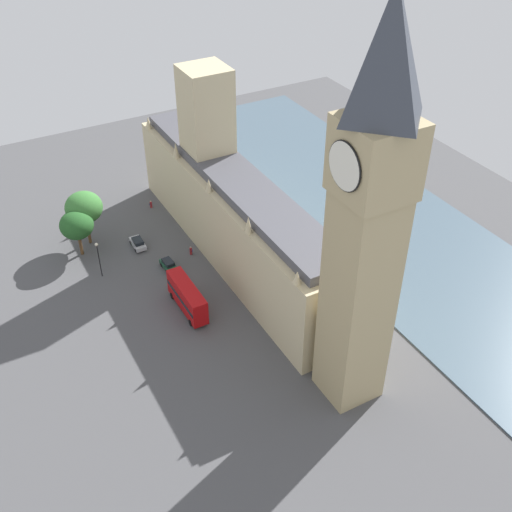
# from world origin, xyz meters

# --- Properties ---
(ground_plane) EXTENTS (129.52, 129.52, 0.00)m
(ground_plane) POSITION_xyz_m (0.00, 0.00, 0.00)
(ground_plane) COLOR #4C4C4F
(river_thames) EXTENTS (32.18, 116.57, 0.25)m
(river_thames) POSITION_xyz_m (-30.53, 0.00, 0.12)
(river_thames) COLOR #475B6B
(river_thames) RESTS_ON ground
(parliament_building) EXTENTS (10.95, 59.52, 30.77)m
(parliament_building) POSITION_xyz_m (-1.99, -1.58, 9.01)
(parliament_building) COLOR #CCBA8E
(parliament_building) RESTS_ON ground
(clock_tower) EXTENTS (7.94, 7.94, 54.36)m
(clock_tower) POSITION_xyz_m (-0.93, 34.59, 28.12)
(clock_tower) COLOR tan
(clock_tower) RESTS_ON ground
(car_silver_opposite_hall) EXTENTS (2.03, 4.36, 1.74)m
(car_silver_opposite_hall) POSITION_xyz_m (12.70, -10.94, 0.89)
(car_silver_opposite_hall) COLOR #B7B7BC
(car_silver_opposite_hall) RESTS_ON ground
(car_dark_green_leading) EXTENTS (2.02, 4.42, 1.74)m
(car_dark_green_leading) POSITION_xyz_m (10.31, -2.12, 0.89)
(car_dark_green_leading) COLOR #19472D
(car_dark_green_leading) RESTS_ON ground
(double_decker_bus_midblock) EXTENTS (2.67, 10.50, 4.75)m
(double_decker_bus_midblock) POSITION_xyz_m (11.67, 9.05, 2.63)
(double_decker_bus_midblock) COLOR #B20C0F
(double_decker_bus_midblock) RESTS_ON ground
(pedestrian_corner) EXTENTS (0.66, 0.58, 1.64)m
(pedestrian_corner) POSITION_xyz_m (5.20, -4.29, 0.74)
(pedestrian_corner) COLOR maroon
(pedestrian_corner) RESTS_ON ground
(pedestrian_far_end) EXTENTS (0.67, 0.63, 1.58)m
(pedestrian_far_end) POSITION_xyz_m (5.74, -22.39, 0.71)
(pedestrian_far_end) COLOR maroon
(pedestrian_far_end) RESTS_ON ground
(plane_tree_near_tower) EXTENTS (5.86, 5.86, 8.68)m
(plane_tree_near_tower) POSITION_xyz_m (22.19, -13.77, 6.16)
(plane_tree_near_tower) COLOR brown
(plane_tree_near_tower) RESTS_ON ground
(plane_tree_kerbside) EXTENTS (6.61, 6.61, 10.34)m
(plane_tree_kerbside) POSITION_xyz_m (19.87, -16.57, 7.50)
(plane_tree_kerbside) COLOR brown
(plane_tree_kerbside) RESTS_ON ground
(street_lamp_trailing) EXTENTS (0.56, 0.56, 6.86)m
(street_lamp_trailing) POSITION_xyz_m (21.05, -5.92, 4.74)
(street_lamp_trailing) COLOR black
(street_lamp_trailing) RESTS_ON ground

